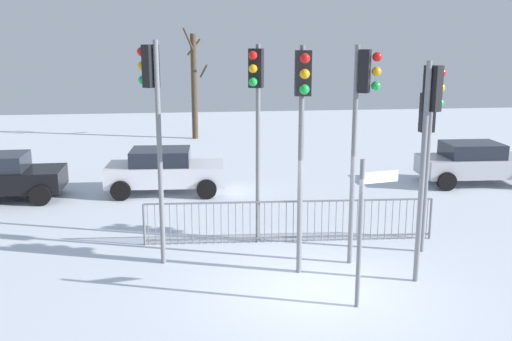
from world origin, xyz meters
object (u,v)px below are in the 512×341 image
object	(u,v)px
traffic_light_rear_right	(153,103)
direction_sign_post	(363,225)
car_white_near	(164,170)
traffic_light_mid_left	(302,111)
bare_tree_left	(194,84)
traffic_light_rear_left	(362,107)
traffic_light_foreground_left	(430,122)
traffic_light_foreground_right	(426,133)
traffic_light_mid_right	(256,101)
car_silver_far	(474,162)

from	to	relation	value
traffic_light_rear_right	direction_sign_post	bearing A→B (deg)	-84.07
car_white_near	traffic_light_mid_left	bearing A→B (deg)	-64.10
traffic_light_mid_left	bare_tree_left	xyz separation A→B (m)	(-1.83, 18.11, -0.79)
traffic_light_rear_left	direction_sign_post	size ratio (longest dim) A/B	1.70
traffic_light_rear_left	traffic_light_rear_right	world-z (taller)	traffic_light_rear_right
traffic_light_mid_left	traffic_light_foreground_left	distance (m)	2.55
traffic_light_foreground_right	car_white_near	size ratio (longest dim) A/B	1.00
traffic_light_rear_left	traffic_light_mid_left	size ratio (longest dim) A/B	1.00
traffic_light_rear_left	bare_tree_left	distance (m)	17.95
traffic_light_mid_right	direction_sign_post	xyz separation A→B (m)	(1.53, -3.69, -1.94)
traffic_light_rear_right	traffic_light_mid_left	distance (m)	3.25
traffic_light_foreground_left	car_white_near	size ratio (longest dim) A/B	1.18
traffic_light_mid_right	direction_sign_post	size ratio (longest dim) A/B	1.70
traffic_light_foreground_left	direction_sign_post	xyz separation A→B (m)	(-1.63, -1.08, -1.74)
direction_sign_post	traffic_light_mid_right	bearing A→B (deg)	100.81
traffic_light_rear_left	traffic_light_foreground_right	xyz separation A→B (m)	(1.79, 0.71, -0.72)
car_white_near	bare_tree_left	distance (m)	11.05
traffic_light_rear_left	traffic_light_rear_right	xyz separation A→B (m)	(-4.43, 0.67, 0.07)
traffic_light_foreground_left	traffic_light_foreground_right	size ratio (longest dim) A/B	1.18
direction_sign_post	bare_tree_left	bearing A→B (deg)	86.03
car_white_near	car_silver_far	xyz separation A→B (m)	(10.74, -0.10, 0.00)
traffic_light_mid_left	traffic_light_foreground_right	size ratio (longest dim) A/B	1.25
traffic_light_rear_left	traffic_light_mid_right	world-z (taller)	same
bare_tree_left	car_silver_far	bearing A→B (deg)	-48.93
traffic_light_rear_right	traffic_light_foreground_left	xyz separation A→B (m)	(5.52, -1.69, -0.28)
traffic_light_mid_right	traffic_light_foreground_right	distance (m)	4.03
traffic_light_rear_right	traffic_light_foreground_left	world-z (taller)	traffic_light_rear_right
traffic_light_foreground_right	car_white_near	bearing A→B (deg)	135.36
direction_sign_post	car_white_near	distance (m)	9.80
traffic_light_foreground_right	traffic_light_rear_left	bearing A→B (deg)	-158.47
traffic_light_rear_left	traffic_light_foreground_left	distance (m)	1.50
traffic_light_rear_left	traffic_light_foreground_right	size ratio (longest dim) A/B	1.26
traffic_light_foreground_left	traffic_light_rear_right	bearing A→B (deg)	-139.25
traffic_light_rear_left	direction_sign_post	distance (m)	2.91
traffic_light_mid_right	car_white_near	distance (m)	6.41
traffic_light_mid_right	direction_sign_post	world-z (taller)	traffic_light_mid_right
traffic_light_rear_left	traffic_light_foreground_left	xyz separation A→B (m)	(1.09, -1.01, -0.21)
traffic_light_rear_left	traffic_light_mid_left	world-z (taller)	traffic_light_rear_left
traffic_light_foreground_left	direction_sign_post	bearing A→B (deg)	-88.82
traffic_light_rear_right	traffic_light_foreground_right	size ratio (longest dim) A/B	1.28
traffic_light_foreground_right	car_silver_far	distance (m)	7.80
traffic_light_mid_right	traffic_light_foreground_right	xyz separation A→B (m)	(3.87, -0.88, -0.72)
traffic_light_rear_right	direction_sign_post	distance (m)	5.18
bare_tree_left	traffic_light_foreground_left	bearing A→B (deg)	-76.99
traffic_light_rear_left	bare_tree_left	bearing A→B (deg)	-142.25
traffic_light_rear_right	bare_tree_left	size ratio (longest dim) A/B	0.89
bare_tree_left	traffic_light_rear_left	bearing A→B (deg)	-79.66
car_white_near	direction_sign_post	bearing A→B (deg)	-63.21
direction_sign_post	car_white_near	size ratio (longest dim) A/B	0.74
traffic_light_foreground_left	car_white_near	xyz separation A→B (m)	(-5.56, 7.87, -2.58)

